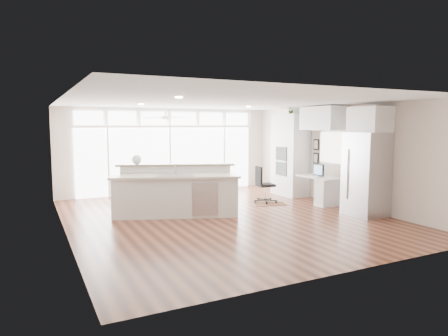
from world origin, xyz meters
name	(u,v)px	position (x,y,z in m)	size (l,w,h in m)	color
floor	(224,217)	(0.00, 0.00, -0.01)	(7.00, 8.00, 0.02)	#472115
ceiling	(224,102)	(0.00, 0.00, 2.70)	(7.00, 8.00, 0.02)	silver
wall_back	(169,151)	(0.00, 4.00, 1.35)	(7.00, 0.04, 2.70)	beige
wall_front	(348,182)	(0.00, -4.00, 1.35)	(7.00, 0.04, 2.70)	beige
wall_left	(64,167)	(-3.50, 0.00, 1.35)	(0.04, 8.00, 2.70)	beige
wall_right	(339,155)	(3.50, 0.00, 1.35)	(0.04, 8.00, 2.70)	beige
glass_wall	(170,160)	(0.00, 3.94, 1.05)	(5.80, 0.06, 2.08)	white
transom_row	(169,118)	(0.00, 3.94, 2.38)	(5.90, 0.06, 0.40)	white
desk_window	(331,147)	(3.46, 0.30, 1.55)	(0.04, 0.85, 0.85)	white
ceiling_fan	(165,114)	(-0.50, 2.80, 2.48)	(1.16, 1.16, 0.32)	white
recessed_lights	(221,103)	(0.00, 0.20, 2.68)	(3.40, 3.00, 0.02)	white
oven_cabinet	(290,155)	(3.17, 1.80, 1.25)	(0.64, 1.20, 2.50)	silver
desk_nook	(320,190)	(3.13, 0.30, 0.38)	(0.72, 1.30, 0.76)	silver
upper_cabinets	(323,118)	(3.17, 0.30, 2.35)	(0.64, 1.30, 0.64)	silver
refrigerator	(366,174)	(3.11, -1.35, 1.00)	(0.76, 0.90, 2.00)	#B2B2B7
fridge_cabinet	(370,119)	(3.17, -1.35, 2.30)	(0.64, 0.90, 0.60)	silver
framed_photos	(316,151)	(3.46, 0.92, 1.40)	(0.06, 0.22, 0.80)	black
kitchen_island	(176,191)	(-0.98, 0.66, 0.60)	(3.04, 1.15, 1.21)	silver
rug	(270,204)	(1.83, 0.85, 0.01)	(0.85, 0.62, 0.01)	#381D11
office_chair	(266,185)	(1.82, 1.08, 0.51)	(0.53, 0.49, 1.02)	black
fishbowl	(137,160)	(-1.72, 1.37, 1.33)	(0.24, 0.24, 0.24)	white
monitor	(319,170)	(3.05, 0.30, 0.94)	(0.07, 0.44, 0.37)	black
keyboard	(314,177)	(2.88, 0.30, 0.77)	(0.11, 0.29, 0.01)	silver
potted_plant	(291,111)	(3.17, 1.80, 2.60)	(0.24, 0.27, 0.21)	#2C4F22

